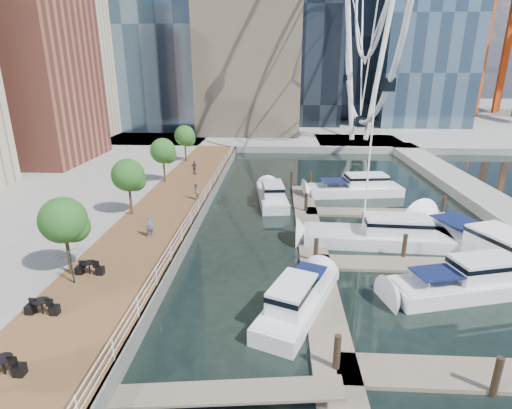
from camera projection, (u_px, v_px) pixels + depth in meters
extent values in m
plane|color=black|center=(267.00, 339.00, 19.02)|extent=(520.00, 520.00, 0.00)
cube|color=brown|center=(165.00, 216.00, 33.51)|extent=(6.00, 60.00, 1.00)
cube|color=#595954|center=(200.00, 217.00, 33.36)|extent=(0.25, 60.00, 1.00)
cube|color=gray|center=(277.00, 113.00, 115.35)|extent=(200.00, 114.00, 1.00)
cube|color=gray|center=(490.00, 203.00, 36.75)|extent=(4.00, 60.00, 1.00)
cube|color=gray|center=(358.00, 143.00, 67.33)|extent=(14.00, 12.00, 1.00)
cube|color=#6D6051|center=(313.00, 249.00, 28.29)|extent=(2.00, 32.00, 0.20)
cube|color=#6D6051|center=(481.00, 375.00, 16.63)|extent=(12.00, 2.00, 0.20)
cube|color=#6D6051|center=(407.00, 264.00, 26.09)|extent=(12.00, 2.00, 0.20)
cube|color=#6D6051|center=(373.00, 213.00, 35.55)|extent=(12.00, 2.00, 0.20)
cube|color=brown|center=(33.00, 80.00, 49.21)|extent=(12.00, 14.00, 20.00)
cube|color=#BCAD8E|center=(50.00, 51.00, 63.38)|extent=(14.00, 16.00, 28.00)
cylinder|color=white|center=(349.00, 58.00, 63.14)|extent=(0.80, 0.80, 26.00)
cylinder|color=white|center=(381.00, 58.00, 62.88)|extent=(0.80, 0.80, 26.00)
cylinder|color=#3F2B1C|center=(69.00, 255.00, 22.69)|extent=(0.20, 0.20, 2.40)
sphere|color=#265B1E|center=(63.00, 220.00, 22.01)|extent=(2.60, 2.60, 2.60)
cylinder|color=#3F2B1C|center=(131.00, 200.00, 32.15)|extent=(0.20, 0.20, 2.40)
sphere|color=#265B1E|center=(128.00, 175.00, 31.48)|extent=(2.60, 2.60, 2.60)
cylinder|color=#3F2B1C|center=(164.00, 171.00, 41.61)|extent=(0.20, 0.20, 2.40)
sphere|color=#265B1E|center=(163.00, 151.00, 40.94)|extent=(2.60, 2.60, 2.60)
cylinder|color=#3F2B1C|center=(186.00, 152.00, 51.07)|extent=(0.20, 0.20, 2.40)
sphere|color=#265B1E|center=(185.00, 136.00, 50.40)|extent=(2.60, 2.60, 2.60)
imported|color=#4D4E66|center=(150.00, 226.00, 28.00)|extent=(0.65, 0.61, 1.49)
imported|color=#7D6A56|center=(196.00, 192.00, 36.00)|extent=(0.77, 0.87, 1.50)
imported|color=#32343F|center=(195.00, 167.00, 44.80)|extent=(0.98, 0.76, 1.55)
imported|color=#0F371E|center=(71.00, 266.00, 21.71)|extent=(2.42, 2.46, 2.10)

